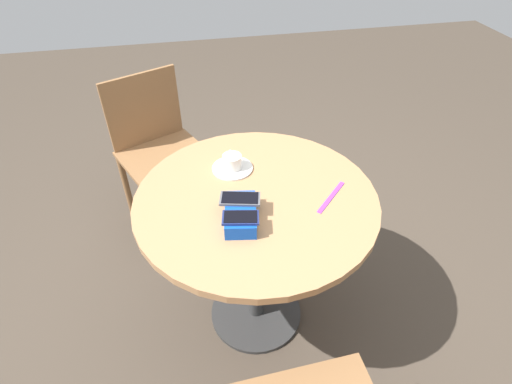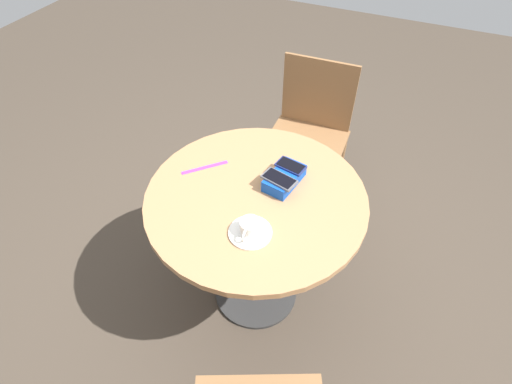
# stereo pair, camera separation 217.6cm
# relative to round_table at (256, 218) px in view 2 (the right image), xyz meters

# --- Properties ---
(ground_plane) EXTENTS (8.00, 8.00, 0.00)m
(ground_plane) POSITION_rel_round_table_xyz_m (0.00, 0.00, -0.62)
(ground_plane) COLOR #42382D
(round_table) EXTENTS (0.92, 0.92, 0.76)m
(round_table) POSITION_rel_round_table_xyz_m (0.00, 0.00, 0.00)
(round_table) COLOR #2D2D2D
(round_table) RESTS_ON ground_plane
(phone_box) EXTENTS (0.21, 0.14, 0.05)m
(phone_box) POSITION_rel_round_table_xyz_m (-0.12, 0.08, 0.17)
(phone_box) COLOR #0F42AD
(phone_box) RESTS_ON round_table
(phone_navy) EXTENTS (0.09, 0.13, 0.01)m
(phone_navy) POSITION_rel_round_table_xyz_m (-0.17, 0.09, 0.20)
(phone_navy) COLOR navy
(phone_navy) RESTS_ON phone_box
(phone_gray) EXTENTS (0.10, 0.15, 0.01)m
(phone_gray) POSITION_rel_round_table_xyz_m (-0.07, 0.07, 0.20)
(phone_gray) COLOR #515156
(phone_gray) RESTS_ON phone_box
(saucer) EXTENTS (0.17, 0.17, 0.01)m
(saucer) POSITION_rel_round_table_xyz_m (0.19, 0.06, 0.15)
(saucer) COLOR silver
(saucer) RESTS_ON round_table
(coffee_cup) EXTENTS (0.11, 0.08, 0.06)m
(coffee_cup) POSITION_rel_round_table_xyz_m (0.19, 0.06, 0.18)
(coffee_cup) COLOR silver
(coffee_cup) RESTS_ON saucer
(lanyard_strap) EXTENTS (0.16, 0.16, 0.00)m
(lanyard_strap) POSITION_rel_round_table_xyz_m (-0.06, -0.27, 0.14)
(lanyard_strap) COLOR purple
(lanyard_strap) RESTS_ON round_table
(chair_far_side) EXTENTS (0.47, 0.47, 0.89)m
(chair_far_side) POSITION_rel_round_table_xyz_m (-0.83, -0.03, -0.14)
(chair_far_side) COLOR brown
(chair_far_side) RESTS_ON ground_plane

